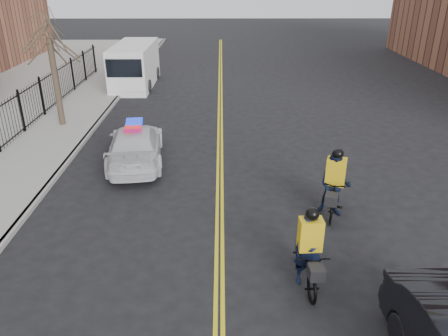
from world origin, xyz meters
The scene contains 11 objects.
ground centered at (0.00, 0.00, 0.00)m, with size 120.00×120.00×0.00m, color black.
center_line_left centered at (-0.08, 8.00, 0.01)m, with size 0.10×60.00×0.01m, color yellow.
center_line_right centered at (0.08, 8.00, 0.01)m, with size 0.10×60.00×0.01m, color yellow.
sidewalk centered at (-7.50, 8.00, 0.07)m, with size 3.00×60.00×0.15m, color gray.
curb centered at (-6.00, 8.00, 0.07)m, with size 0.20×60.00×0.15m, color gray.
iron_fence centered at (-9.00, 8.00, 1.00)m, with size 0.12×28.00×2.00m, color black, non-canonical shape.
street_tree centered at (-7.60, 10.00, 3.53)m, with size 3.20×3.20×4.80m.
police_cruiser centered at (-3.29, 5.79, 0.73)m, with size 2.62×5.21×1.61m.
cargo_van centered at (-5.50, 18.01, 1.28)m, with size 2.47×6.28×2.62m.
cyclist_near centered at (2.12, -1.52, 0.72)m, with size 0.83×2.14×2.07m.
cyclist_far centered at (3.49, 1.74, 0.86)m, with size 1.27×2.25×2.19m.
Camera 1 is at (0.06, -10.06, 7.00)m, focal length 35.00 mm.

